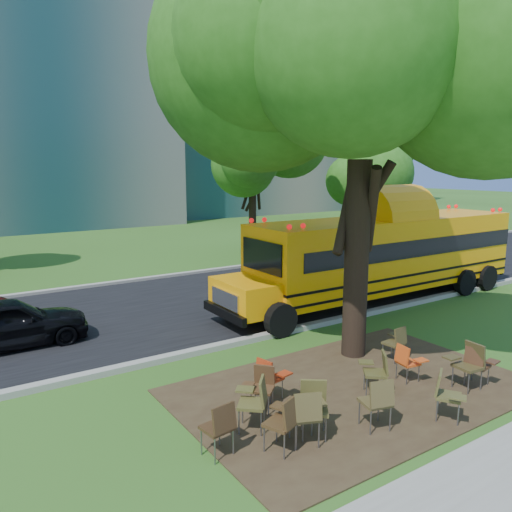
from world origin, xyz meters
TOP-DOWN VIEW (x-y plane):
  - ground at (0.00, 0.00)m, footprint 160.00×160.00m
  - dirt_patch at (1.00, -0.50)m, footprint 7.00×4.50m
  - asphalt_road at (0.00, 7.00)m, footprint 80.00×8.00m
  - kerb_near at (0.00, 3.00)m, footprint 80.00×0.25m
  - kerb_far at (0.00, 11.10)m, footprint 80.00×0.25m
  - building_right at (24.00, 38.00)m, footprint 30.00×16.00m
  - bg_tree_3 at (8.00, 14.00)m, footprint 5.60×5.60m
  - bg_tree_4 at (16.00, 13.00)m, footprint 5.00×5.00m
  - main_tree at (2.32, 0.88)m, footprint 7.20×7.20m
  - school_bus at (6.79, 4.00)m, footprint 11.34×2.63m
  - chair_0 at (-2.40, -1.05)m, footprint 0.60×0.60m
  - chair_1 at (-1.11, -1.57)m, footprint 0.79×0.62m
  - chair_2 at (-1.51, -1.51)m, footprint 0.64×0.73m
  - chair_3 at (-0.84, -1.37)m, footprint 0.81×0.64m
  - chair_4 at (0.21, -1.86)m, footprint 0.74×0.58m
  - chair_5 at (1.44, -2.28)m, footprint 0.59×0.74m
  - chair_6 at (2.93, -1.73)m, footprint 0.57×0.66m
  - chair_7 at (3.16, -1.78)m, footprint 0.58×0.58m
  - chair_8 at (-1.53, -0.71)m, footprint 0.65×0.82m
  - chair_9 at (-1.04, -0.16)m, footprint 0.72×0.57m
  - chair_10 at (-0.71, 0.06)m, footprint 0.60×0.58m
  - chair_11 at (1.20, -0.91)m, footprint 0.61×0.77m
  - chair_12 at (2.15, -0.84)m, footprint 0.48×0.58m
  - chair_13 at (2.82, 0.03)m, footprint 0.57×0.55m
  - black_car at (-4.46, 5.92)m, footprint 3.76×1.51m

SIDE VIEW (x-z plane):
  - ground at x=0.00m, z-range 0.00..0.00m
  - dirt_patch at x=1.00m, z-range 0.00..0.03m
  - asphalt_road at x=0.00m, z-range 0.00..0.04m
  - kerb_near at x=0.00m, z-range 0.00..0.14m
  - kerb_far at x=0.00m, z-range 0.00..0.14m
  - chair_12 at x=2.15m, z-range 0.10..0.91m
  - chair_9 at x=-1.04m, z-range 0.10..0.94m
  - chair_10 at x=-0.71m, z-range 0.10..0.96m
  - chair_7 at x=3.16m, z-range 0.10..0.96m
  - chair_13 at x=2.82m, z-range 0.10..0.96m
  - chair_5 at x=1.44m, z-range 0.11..1.00m
  - chair_11 at x=1.20m, z-range 0.11..1.00m
  - chair_0 at x=-2.40m, z-range 0.11..1.01m
  - chair_2 at x=-1.51m, z-range 0.11..1.05m
  - chair_3 at x=-0.84m, z-range 0.11..1.06m
  - chair_8 at x=-1.53m, z-range 0.11..1.07m
  - chair_4 at x=0.21m, z-range 0.11..1.07m
  - chair_6 at x=2.93m, z-range 0.11..1.08m
  - chair_1 at x=-1.11m, z-range 0.11..1.09m
  - black_car at x=-4.46m, z-range 0.00..1.28m
  - school_bus at x=6.79m, z-range 0.22..2.98m
  - bg_tree_4 at x=16.00m, z-range 0.92..7.77m
  - bg_tree_3 at x=8.00m, z-range 1.11..8.95m
  - main_tree at x=2.32m, z-range 1.03..10.30m
  - building_right at x=24.00m, z-range 0.00..25.00m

